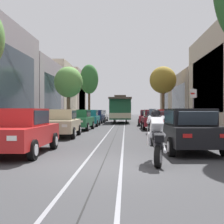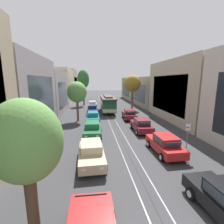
{
  "view_description": "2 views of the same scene",
  "coord_description": "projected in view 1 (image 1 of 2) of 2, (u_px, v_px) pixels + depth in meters",
  "views": [
    {
      "loc": [
        0.65,
        -8.21,
        1.51
      ],
      "look_at": [
        -0.63,
        19.71,
        1.38
      ],
      "focal_mm": 48.09,
      "sensor_mm": 36.0,
      "label": 1
    },
    {
      "loc": [
        -2.88,
        -2.44,
        6.03
      ],
      "look_at": [
        0.0,
        21.47,
        1.39
      ],
      "focal_mm": 25.88,
      "sensor_mm": 36.0,
      "label": 2
    }
  ],
  "objects": [
    {
      "name": "street_tree_kerb_left_mid",
      "position": [
        89.0,
        80.0,
        47.03
      ],
      "size": [
        2.9,
        2.45,
        8.75
      ],
      "color": "#4C3826",
      "rests_on": "ground"
    },
    {
      "name": "building_facade_right",
      "position": [
        218.0,
        87.0,
        32.96
      ],
      "size": [
        5.58,
        61.11,
        9.14
      ],
      "color": "beige",
      "rests_on": "ground"
    },
    {
      "name": "parked_car_silver_sixth_left",
      "position": [
        100.0,
        116.0,
        42.13
      ],
      "size": [
        2.08,
        4.4,
        1.58
      ],
      "color": "#B7B7BC",
      "rests_on": "ground"
    },
    {
      "name": "trolley_track_rails",
      "position": [
        120.0,
        123.0,
        36.91
      ],
      "size": [
        1.14,
        69.41,
        0.01
      ],
      "color": "gray",
      "rests_on": "ground"
    },
    {
      "name": "parked_car_maroon_fourth_right",
      "position": [
        148.0,
        118.0,
        30.36
      ],
      "size": [
        2.14,
        4.42,
        1.58
      ],
      "color": "maroon",
      "rests_on": "ground"
    },
    {
      "name": "parked_car_beige_second_left",
      "position": [
        61.0,
        123.0,
        17.17
      ],
      "size": [
        2.12,
        4.41,
        1.58
      ],
      "color": "#C1B28E",
      "rests_on": "ground"
    },
    {
      "name": "street_tree_kerb_right_second",
      "position": [
        163.0,
        80.0,
        39.13
      ],
      "size": [
        3.47,
        3.09,
        7.27
      ],
      "color": "brown",
      "rests_on": "ground"
    },
    {
      "name": "parked_car_red_near_left",
      "position": [
        20.0,
        131.0,
        10.44
      ],
      "size": [
        2.0,
        4.36,
        1.58
      ],
      "color": "red",
      "rests_on": "ground"
    },
    {
      "name": "cable_car_trolley",
      "position": [
        120.0,
        109.0,
        36.74
      ],
      "size": [
        2.63,
        9.15,
        3.28
      ],
      "color": "#1E5B38",
      "rests_on": "ground"
    },
    {
      "name": "parked_car_maroon_mid_right",
      "position": [
        154.0,
        119.0,
        23.89
      ],
      "size": [
        2.0,
        4.36,
        1.58
      ],
      "color": "maroon",
      "rests_on": "ground"
    },
    {
      "name": "parked_car_red_second_right",
      "position": [
        167.0,
        122.0,
        17.83
      ],
      "size": [
        2.09,
        4.4,
        1.58
      ],
      "color": "red",
      "rests_on": "ground"
    },
    {
      "name": "parked_car_teal_fourth_left",
      "position": [
        89.0,
        118.0,
        29.19
      ],
      "size": [
        2.01,
        4.36,
        1.58
      ],
      "color": "#196B70",
      "rests_on": "ground"
    },
    {
      "name": "parked_car_green_mid_left",
      "position": [
        79.0,
        120.0,
        23.21
      ],
      "size": [
        2.1,
        4.41,
        1.58
      ],
      "color": "#1E6038",
      "rests_on": "ground"
    },
    {
      "name": "parked_car_navy_fifth_left",
      "position": [
        96.0,
        116.0,
        36.03
      ],
      "size": [
        2.09,
        4.4,
        1.58
      ],
      "color": "#19234C",
      "rests_on": "ground"
    },
    {
      "name": "pedestrian_on_left_pavement",
      "position": [
        27.0,
        118.0,
        23.32
      ],
      "size": [
        0.55,
        0.42,
        1.59
      ],
      "color": "slate",
      "rests_on": "ground"
    },
    {
      "name": "street_tree_kerb_left_second",
      "position": [
        68.0,
        83.0,
        30.55
      ],
      "size": [
        2.9,
        2.92,
        5.98
      ],
      "color": "brown",
      "rests_on": "ground"
    },
    {
      "name": "street_sign_post",
      "position": [
        193.0,
        107.0,
        16.89
      ],
      "size": [
        0.36,
        0.09,
        2.77
      ],
      "color": "slate",
      "rests_on": "ground"
    },
    {
      "name": "ground_plane",
      "position": [
        120.0,
        124.0,
        32.77
      ],
      "size": [
        160.0,
        160.0,
        0.0
      ],
      "primitive_type": "plane",
      "color": "#38383A"
    },
    {
      "name": "building_facade_left",
      "position": [
        33.0,
        86.0,
        37.47
      ],
      "size": [
        5.83,
        61.11,
        10.36
      ],
      "color": "tan",
      "rests_on": "ground"
    },
    {
      "name": "parked_car_black_near_right",
      "position": [
        188.0,
        130.0,
        11.13
      ],
      "size": [
        2.13,
        4.42,
        1.58
      ],
      "color": "black",
      "rests_on": "ground"
    },
    {
      "name": "motorcycle_with_rider",
      "position": [
        156.0,
        135.0,
        8.46
      ],
      "size": [
        0.55,
        1.94,
        1.56
      ],
      "color": "black",
      "rests_on": "ground"
    }
  ]
}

